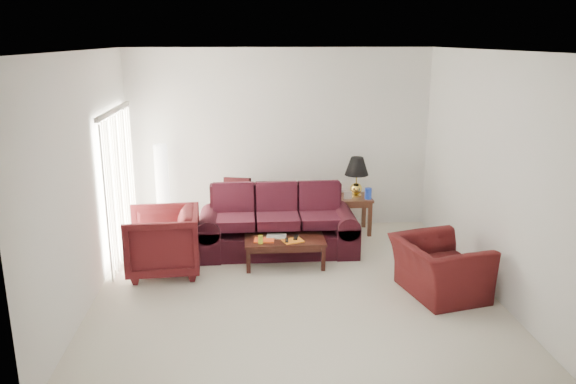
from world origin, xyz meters
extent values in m
plane|color=beige|center=(0.00, 0.00, 0.00)|extent=(5.00, 5.00, 0.00)
cube|color=silver|center=(-2.42, 1.30, 1.08)|extent=(0.10, 2.00, 2.16)
cube|color=black|center=(-0.73, 2.08, 0.75)|extent=(0.47, 0.31, 0.45)
cube|color=white|center=(1.06, 1.95, 0.67)|extent=(0.13, 0.05, 0.13)
cylinder|color=#1C3AB6|center=(1.39, 1.92, 0.70)|extent=(0.13, 0.13, 0.18)
cube|color=white|center=(1.04, 2.21, 0.68)|extent=(0.17, 0.18, 0.05)
imported|color=#440F12|center=(-1.74, 0.61, 0.45)|extent=(1.04, 1.01, 0.89)
imported|color=#3C0E0E|center=(1.81, -0.36, 0.35)|extent=(1.17, 1.27, 0.70)
cube|color=#E84617|center=(-0.35, 0.68, 0.40)|extent=(0.30, 0.24, 0.02)
cube|color=beige|center=(-0.17, 0.83, 0.40)|extent=(0.30, 0.24, 0.02)
cube|color=orange|center=(0.05, 0.62, 0.40)|extent=(0.33, 0.28, 0.02)
cube|color=black|center=(-0.04, 0.60, 0.42)|extent=(0.06, 0.15, 0.02)
cube|color=black|center=(0.10, 0.71, 0.43)|extent=(0.09, 0.20, 0.02)
cylinder|color=gold|center=(-0.40, 0.57, 0.46)|extent=(0.09, 0.09, 0.12)
camera|label=1|loc=(-0.60, -6.73, 3.14)|focal=35.00mm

